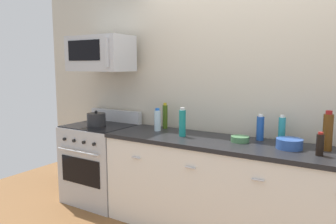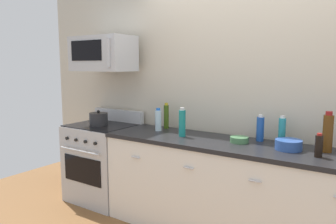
# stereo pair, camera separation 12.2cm
# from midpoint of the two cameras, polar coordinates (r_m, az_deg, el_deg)

# --- Properties ---
(back_wall) EXTENTS (5.69, 0.10, 2.70)m
(back_wall) POSITION_cam_midpoint_polar(r_m,az_deg,el_deg) (3.35, 13.39, 3.34)
(back_wall) COLOR beige
(back_wall) RESTS_ON ground_plane
(counter_unit) EXTENTS (2.60, 0.66, 0.92)m
(counter_unit) POSITION_cam_midpoint_polar(r_m,az_deg,el_deg) (3.17, 10.45, -13.40)
(counter_unit) COLOR silver
(counter_unit) RESTS_ON ground_plane
(range_oven) EXTENTS (0.76, 0.69, 1.07)m
(range_oven) POSITION_cam_midpoint_polar(r_m,az_deg,el_deg) (4.05, -12.48, -8.55)
(range_oven) COLOR #B7BABF
(range_oven) RESTS_ON ground_plane
(microwave) EXTENTS (0.74, 0.44, 0.40)m
(microwave) POSITION_cam_midpoint_polar(r_m,az_deg,el_deg) (3.92, -12.60, 9.88)
(microwave) COLOR #B7BABF
(bottle_soy_sauce_dark) EXTENTS (0.06, 0.06, 0.19)m
(bottle_soy_sauce_dark) POSITION_cam_midpoint_polar(r_m,az_deg,el_deg) (2.78, 23.83, -5.20)
(bottle_soy_sauce_dark) COLOR black
(bottle_soy_sauce_dark) RESTS_ON countertop_slab
(bottle_sparkling_teal) EXTENTS (0.07, 0.07, 0.29)m
(bottle_sparkling_teal) POSITION_cam_midpoint_polar(r_m,az_deg,el_deg) (3.23, 1.44, -1.88)
(bottle_sparkling_teal) COLOR #197F7A
(bottle_sparkling_teal) RESTS_ON countertop_slab
(bottle_soda_blue) EXTENTS (0.07, 0.07, 0.25)m
(bottle_soda_blue) POSITION_cam_midpoint_polar(r_m,az_deg,el_deg) (3.17, 14.72, -2.70)
(bottle_soda_blue) COLOR #1E4CA5
(bottle_soda_blue) RESTS_ON countertop_slab
(bottle_dish_soap) EXTENTS (0.06, 0.06, 0.25)m
(bottle_dish_soap) POSITION_cam_midpoint_polar(r_m,az_deg,el_deg) (3.13, 18.18, -2.90)
(bottle_dish_soap) COLOR teal
(bottle_dish_soap) RESTS_ON countertop_slab
(bottle_olive_oil) EXTENTS (0.06, 0.06, 0.29)m
(bottle_olive_oil) POSITION_cam_midpoint_polar(r_m,az_deg,el_deg) (3.63, -1.48, -0.77)
(bottle_olive_oil) COLOR #385114
(bottle_olive_oil) RESTS_ON countertop_slab
(bottle_wine_amber) EXTENTS (0.08, 0.08, 0.33)m
(bottle_wine_amber) POSITION_cam_midpoint_polar(r_m,az_deg,el_deg) (2.96, 25.02, -3.13)
(bottle_wine_amber) COLOR #59330F
(bottle_wine_amber) RESTS_ON countertop_slab
(bottle_water_clear) EXTENTS (0.07, 0.07, 0.25)m
(bottle_water_clear) POSITION_cam_midpoint_polar(r_m,az_deg,el_deg) (3.50, -2.85, -1.43)
(bottle_water_clear) COLOR silver
(bottle_water_clear) RESTS_ON countertop_slab
(bowl_green_glaze) EXTENTS (0.17, 0.17, 0.05)m
(bowl_green_glaze) POSITION_cam_midpoint_polar(r_m,az_deg,el_deg) (3.07, 11.32, -4.61)
(bowl_green_glaze) COLOR #477A4C
(bowl_green_glaze) RESTS_ON countertop_slab
(bowl_blue_mixing) EXTENTS (0.22, 0.22, 0.08)m
(bowl_blue_mixing) POSITION_cam_midpoint_polar(r_m,az_deg,el_deg) (2.93, 19.28, -5.19)
(bowl_blue_mixing) COLOR #2D519E
(bowl_blue_mixing) RESTS_ON countertop_slab
(stockpot) EXTENTS (0.21, 0.21, 0.18)m
(stockpot) POSITION_cam_midpoint_polar(r_m,az_deg,el_deg) (3.89, -13.27, -1.27)
(stockpot) COLOR #262628
(stockpot) RESTS_ON range_oven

